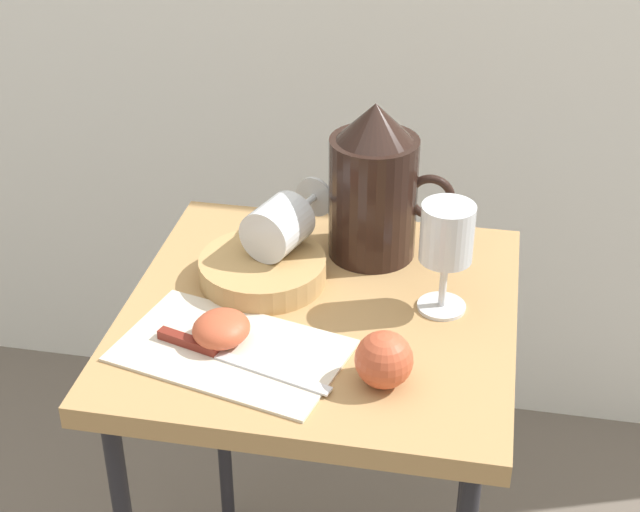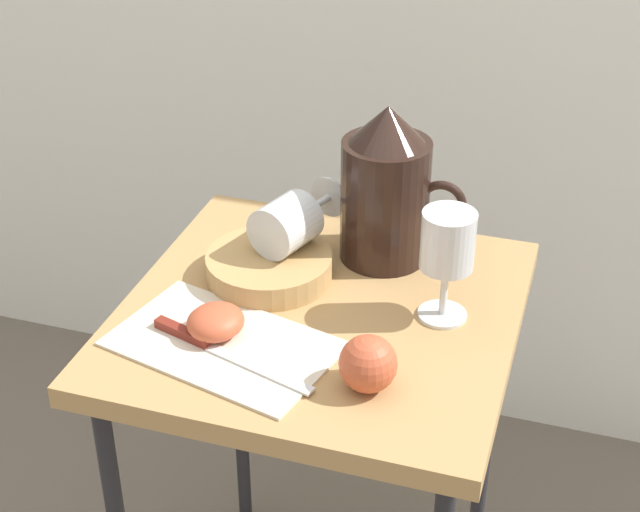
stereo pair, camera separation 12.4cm
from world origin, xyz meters
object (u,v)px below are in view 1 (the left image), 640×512
at_px(knife, 216,352).
at_px(pitcher, 374,195).
at_px(apple_half_left, 220,330).
at_px(apple_whole, 384,360).
at_px(table, 320,350).
at_px(wine_glass_upright, 447,240).
at_px(apple_half_right, 223,328).
at_px(wine_glass_tipped_near, 279,225).
at_px(basket_tray, 263,270).

bearing_deg(knife, pitcher, 61.89).
bearing_deg(apple_half_left, pitcher, 59.21).
bearing_deg(apple_whole, table, 126.21).
bearing_deg(table, pitcher, 73.08).
bearing_deg(table, knife, -128.96).
height_order(wine_glass_upright, apple_half_right, wine_glass_upright).
relative_size(table, pitcher, 2.93).
bearing_deg(apple_half_left, knife, -85.58).
xyz_separation_m(wine_glass_tipped_near, knife, (-0.03, -0.21, -0.06)).
xyz_separation_m(pitcher, apple_half_left, (-0.15, -0.26, -0.07)).
bearing_deg(wine_glass_tipped_near, knife, -98.85).
bearing_deg(pitcher, table, -106.92).
height_order(table, wine_glass_upright, wine_glass_upright).
bearing_deg(wine_glass_upright, apple_whole, -107.87).
xyz_separation_m(table, apple_half_left, (-0.11, -0.10, 0.09)).
relative_size(apple_half_left, knife, 0.30).
bearing_deg(apple_whole, apple_half_right, 168.52).
bearing_deg(table, basket_tray, 150.42).
height_order(apple_half_left, apple_half_right, same).
bearing_deg(wine_glass_upright, apple_half_left, -153.19).
xyz_separation_m(basket_tray, wine_glass_upright, (0.25, -0.02, 0.09)).
bearing_deg(knife, basket_tray, 85.35).
bearing_deg(apple_whole, apple_half_left, 169.98).
bearing_deg(wine_glass_upright, wine_glass_tipped_near, 167.55).
bearing_deg(apple_half_left, wine_glass_upright, 26.81).
height_order(apple_whole, knife, apple_whole).
bearing_deg(wine_glass_tipped_near, pitcher, 31.74).
bearing_deg(apple_half_left, table, 44.12).
xyz_separation_m(table, wine_glass_upright, (0.16, 0.03, 0.17)).
bearing_deg(pitcher, knife, -118.11).
relative_size(basket_tray, apple_half_left, 2.51).
relative_size(basket_tray, wine_glass_upright, 1.14).
distance_m(pitcher, wine_glass_upright, 0.17).
xyz_separation_m(wine_glass_upright, apple_whole, (-0.05, -0.17, -0.07)).
relative_size(table, apple_half_right, 9.72).
relative_size(pitcher, knife, 0.99).
relative_size(table, wine_glass_tipped_near, 4.30).
relative_size(pitcher, apple_half_left, 3.32).
bearing_deg(apple_whole, wine_glass_upright, 72.13).
bearing_deg(knife, table, 51.04).
distance_m(apple_whole, knife, 0.21).
height_order(apple_half_left, apple_whole, apple_whole).
bearing_deg(knife, apple_half_left, 94.42).
bearing_deg(apple_half_left, apple_half_right, 70.92).
bearing_deg(wine_glass_upright, basket_tray, 175.19).
relative_size(wine_glass_tipped_near, knife, 0.67).
bearing_deg(wine_glass_tipped_near, table, -48.38).
distance_m(basket_tray, wine_glass_upright, 0.26).
relative_size(table, knife, 2.88).
height_order(apple_half_left, knife, apple_half_left).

